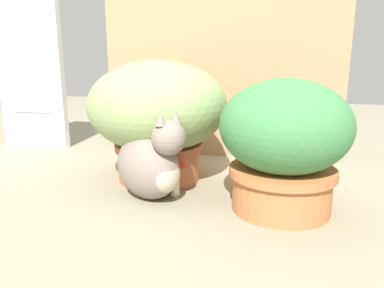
# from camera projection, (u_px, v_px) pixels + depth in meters

# --- Properties ---
(ground_plane) EXTENTS (6.00, 6.00, 0.00)m
(ground_plane) POSITION_uv_depth(u_px,v_px,m) (156.00, 196.00, 1.23)
(ground_plane) COLOR gray
(cardboard_backdrop) EXTENTS (1.12, 0.03, 0.86)m
(cardboard_backdrop) POSITION_uv_depth(u_px,v_px,m) (220.00, 66.00, 1.67)
(cardboard_backdrop) COLOR tan
(cardboard_backdrop) RESTS_ON ground
(window_panel_white) EXTENTS (0.38, 0.05, 0.83)m
(window_panel_white) POSITION_uv_depth(u_px,v_px,m) (30.00, 68.00, 1.86)
(window_panel_white) COLOR white
(window_panel_white) RESTS_ON ground
(grass_planter) EXTENTS (0.52, 0.52, 0.46)m
(grass_planter) POSITION_uv_depth(u_px,v_px,m) (158.00, 114.00, 1.35)
(grass_planter) COLOR #B2613D
(grass_planter) RESTS_ON ground
(leafy_planter) EXTENTS (0.39, 0.39, 0.41)m
(leafy_planter) POSITION_uv_depth(u_px,v_px,m) (284.00, 142.00, 1.08)
(leafy_planter) COLOR #BA6D3E
(leafy_planter) RESTS_ON ground
(cat) EXTENTS (0.33, 0.30, 0.32)m
(cat) POSITION_uv_depth(u_px,v_px,m) (151.00, 164.00, 1.19)
(cat) COLOR gray
(cat) RESTS_ON ground
(mushroom_ornament_red) EXTENTS (0.08, 0.08, 0.15)m
(mushroom_ornament_red) POSITION_uv_depth(u_px,v_px,m) (175.00, 166.00, 1.22)
(mushroom_ornament_red) COLOR silver
(mushroom_ornament_red) RESTS_ON ground
(mushroom_ornament_pink) EXTENTS (0.09, 0.09, 0.13)m
(mushroom_ornament_pink) POSITION_uv_depth(u_px,v_px,m) (157.00, 163.00, 1.30)
(mushroom_ornament_pink) COLOR beige
(mushroom_ornament_pink) RESTS_ON ground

